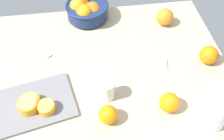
% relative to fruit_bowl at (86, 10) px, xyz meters
% --- Properties ---
extents(ground_plane, '(1.14, 0.96, 0.03)m').
position_rel_fruit_bowl_xyz_m(ground_plane, '(0.03, -0.40, -0.07)').
color(ground_plane, tan).
extents(fruit_bowl, '(0.22, 0.22, 0.12)m').
position_rel_fruit_bowl_xyz_m(fruit_bowl, '(0.00, 0.00, 0.00)').
color(fruit_bowl, navy).
rests_on(fruit_bowl, ground_plane).
extents(juice_pitcher, '(0.13, 0.15, 0.17)m').
position_rel_fruit_bowl_xyz_m(juice_pitcher, '(0.41, -0.66, 0.01)').
color(juice_pitcher, white).
rests_on(juice_pitcher, ground_plane).
extents(juice_glass, '(0.06, 0.06, 0.09)m').
position_rel_fruit_bowl_xyz_m(juice_glass, '(0.04, -0.51, -0.02)').
color(juice_glass, white).
rests_on(juice_glass, ground_plane).
extents(cutting_board, '(0.36, 0.28, 0.01)m').
position_rel_fruit_bowl_xyz_m(cutting_board, '(-0.26, -0.51, -0.05)').
color(cutting_board, slate).
rests_on(cutting_board, ground_plane).
extents(orange_half_0, '(0.08, 0.08, 0.04)m').
position_rel_fruit_bowl_xyz_m(orange_half_0, '(-0.26, -0.53, -0.02)').
color(orange_half_0, orange).
rests_on(orange_half_0, cutting_board).
extents(orange_half_1, '(0.08, 0.08, 0.04)m').
position_rel_fruit_bowl_xyz_m(orange_half_1, '(-0.26, -0.52, -0.02)').
color(orange_half_1, orange).
rests_on(orange_half_1, cutting_board).
extents(orange_half_2, '(0.07, 0.07, 0.03)m').
position_rel_fruit_bowl_xyz_m(orange_half_2, '(-0.19, -0.55, -0.02)').
color(orange_half_2, orange).
rests_on(orange_half_2, cutting_board).
extents(loose_orange_0, '(0.09, 0.09, 0.09)m').
position_rel_fruit_bowl_xyz_m(loose_orange_0, '(0.39, -0.10, -0.01)').
color(loose_orange_0, orange).
rests_on(loose_orange_0, ground_plane).
extents(loose_orange_2, '(0.08, 0.08, 0.08)m').
position_rel_fruit_bowl_xyz_m(loose_orange_2, '(0.51, -0.38, -0.01)').
color(loose_orange_2, orange).
rests_on(loose_orange_2, ground_plane).
extents(loose_orange_3, '(0.07, 0.07, 0.07)m').
position_rel_fruit_bowl_xyz_m(loose_orange_3, '(0.04, -0.62, -0.02)').
color(loose_orange_3, orange).
rests_on(loose_orange_3, ground_plane).
extents(loose_orange_4, '(0.08, 0.08, 0.08)m').
position_rel_fruit_bowl_xyz_m(loose_orange_4, '(0.27, -0.60, -0.02)').
color(loose_orange_4, orange).
rests_on(loose_orange_4, ground_plane).
extents(spoon, '(0.18, 0.05, 0.01)m').
position_rel_fruit_bowl_xyz_m(spoon, '(-0.15, -0.24, -0.05)').
color(spoon, silver).
rests_on(spoon, ground_plane).
extents(herb_sprig_0, '(0.02, 0.08, 0.01)m').
position_rel_fruit_bowl_xyz_m(herb_sprig_0, '(0.33, -0.38, -0.05)').
color(herb_sprig_0, '#437430').
rests_on(herb_sprig_0, ground_plane).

